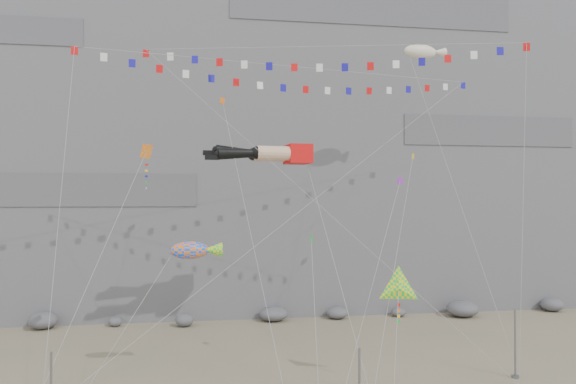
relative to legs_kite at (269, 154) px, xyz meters
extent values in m
plane|color=gray|center=(1.78, -6.01, -14.44)|extent=(120.00, 120.00, 0.00)
cube|color=slate|center=(1.78, 25.99, 10.56)|extent=(80.00, 28.00, 50.00)
cylinder|color=slate|center=(14.52, -7.64, -12.30)|extent=(0.12, 0.12, 4.27)
cube|color=red|center=(2.12, 0.20, 0.01)|extent=(1.89, 2.46, 1.37)
cylinder|color=#DDAC8A|center=(0.19, -0.66, 0.01)|extent=(2.40, 1.22, 1.01)
sphere|color=black|center=(-0.97, -0.76, 0.01)|extent=(0.93, 0.93, 0.93)
cone|color=black|center=(-2.34, -0.89, -0.07)|extent=(2.84, 1.09, 0.95)
cube|color=black|center=(-4.17, -1.06, -0.38)|extent=(0.93, 0.48, 0.34)
cylinder|color=#DDAC8A|center=(0.06, 0.71, 0.01)|extent=(2.40, 1.22, 1.01)
sphere|color=black|center=(-1.09, 0.60, 0.01)|extent=(0.93, 0.93, 0.93)
cone|color=black|center=(-2.46, 0.48, 0.14)|extent=(2.86, 1.09, 1.01)
cube|color=black|center=(-4.30, 0.31, 0.04)|extent=(0.93, 0.48, 0.34)
cylinder|color=gray|center=(2.75, -7.43, -7.19)|extent=(0.03, 0.03, 21.03)
cylinder|color=gray|center=(-5.47, -4.01, -3.82)|extent=(0.03, 0.03, 28.22)
cylinder|color=gray|center=(8.98, -5.80, -3.56)|extent=(0.03, 0.03, 24.66)
cylinder|color=gray|center=(-10.87, -6.97, -7.29)|extent=(0.03, 0.03, 17.04)
cylinder|color=gray|center=(-8.55, -7.51, -10.35)|extent=(0.03, 0.03, 10.42)
cylinder|color=gray|center=(5.26, -11.61, -11.45)|extent=(0.03, 0.03, 8.92)
cylinder|color=gray|center=(13.93, -1.94, -2.71)|extent=(0.03, 0.03, 26.17)
cube|color=slate|center=(14.75, -7.79, -14.39)|extent=(0.16, 0.16, 0.10)
cylinder|color=gray|center=(-1.84, -4.47, -5.13)|extent=(0.03, 0.03, 23.00)
cylinder|color=gray|center=(6.14, -5.42, -8.14)|extent=(0.03, 0.03, 18.11)
cylinder|color=gray|center=(1.64, -8.15, -10.11)|extent=(0.03, 0.03, 11.31)
cylinder|color=gray|center=(7.75, -4.89, -7.10)|extent=(0.03, 0.03, 22.90)
camera|label=1|loc=(-5.09, -40.08, -3.26)|focal=35.00mm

